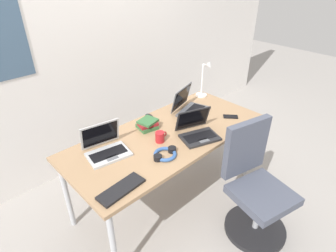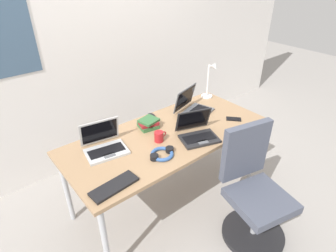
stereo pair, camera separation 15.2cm
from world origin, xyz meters
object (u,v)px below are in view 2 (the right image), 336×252
Objects in this scene: desk_lamp at (210,81)px; book_stack at (148,124)px; laptop_back_right at (104,145)px; coffee_mug at (159,136)px; laptop_far_corner at (197,133)px; external_keyboard at (114,186)px; computer_mouse at (152,115)px; office_chair at (253,195)px; laptop_near_lamp at (193,108)px; cell_phone at (234,119)px; headphones at (162,154)px.

desk_lamp is 0.88m from book_stack.
laptop_back_right is 3.13× the size of coffee_mug.
external_keyboard is at bearing -174.28° from laptop_far_corner.
laptop_back_right is at bearing -160.71° from computer_mouse.
laptop_far_corner is 1.15× the size of external_keyboard.
laptop_far_corner is 0.67m from office_chair.
laptop_near_lamp reaches higher than external_keyboard.
cell_phone is (-0.16, -0.47, -0.19)m from desk_lamp.
office_chair is at bearing -68.94° from book_stack.
laptop_near_lamp is 0.59m from coffee_mug.
book_stack is (-0.70, 0.39, 0.04)m from cell_phone.
book_stack is (0.63, 0.47, 0.03)m from external_keyboard.
external_keyboard is 0.34× the size of office_chair.
headphones is at bearing -154.83° from desk_lamp.
cell_phone is (0.48, -0.00, -0.04)m from laptop_far_corner.
coffee_mug is (-0.28, 0.16, -0.00)m from laptop_far_corner.
laptop_far_corner is 0.39m from headphones.
laptop_back_right is 1.07× the size of external_keyboard.
headphones is (0.31, -0.34, -0.03)m from laptop_back_right.
book_stack reaches higher than headphones.
desk_lamp is at bearing 18.64° from coffee_mug.
desk_lamp reaches higher than laptop_back_right.
cell_phone is 0.74× the size of book_stack.
desk_lamp is at bearing 29.25° from cell_phone.
cell_phone is at bearing -109.22° from desk_lamp.
headphones is 1.16× the size of book_stack.
laptop_back_right is at bearing 133.64° from office_chair.
book_stack reaches higher than computer_mouse.
coffee_mug is at bearing -104.23° from book_stack.
external_keyboard is at bearing -142.82° from book_stack.
laptop_near_lamp reaches higher than book_stack.
laptop_far_corner reaches higher than headphones.
computer_mouse is 0.45× the size of headphones.
laptop_back_right is at bearing -172.65° from book_stack.
coffee_mug is at bearing 126.55° from cell_phone.
laptop_far_corner is at bearing 1.68° from headphones.
headphones is (-0.67, -0.36, -0.03)m from laptop_near_lamp.
office_chair is at bearing -76.14° from laptop_far_corner.
cell_phone is (1.17, -0.33, -0.04)m from laptop_back_right.
laptop_far_corner is (-0.64, -0.47, -0.15)m from desk_lamp.
cell_phone is 0.73m from office_chair.
laptop_far_corner is at bearing 138.47° from cell_phone.
laptop_far_corner is 0.53m from computer_mouse.
cell_phone is 0.14× the size of office_chair.
desk_lamp is at bearing 5.47° from book_stack.
laptop_back_right is 0.46m from headphones.
office_chair is (0.22, -1.06, -0.36)m from computer_mouse.
external_keyboard reaches higher than cell_phone.
headphones is at bearing -178.32° from laptop_far_corner.
coffee_mug is at bearing -22.32° from laptop_back_right.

